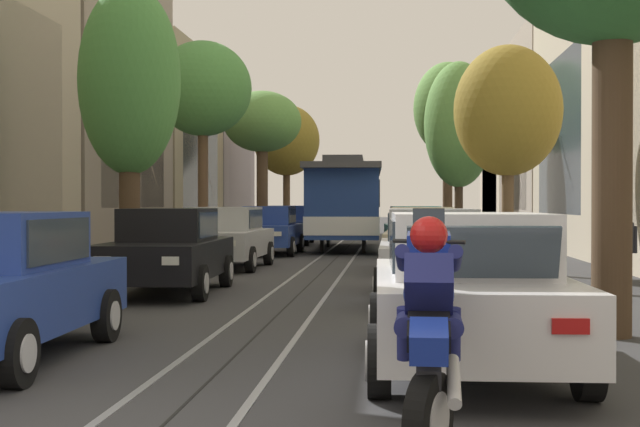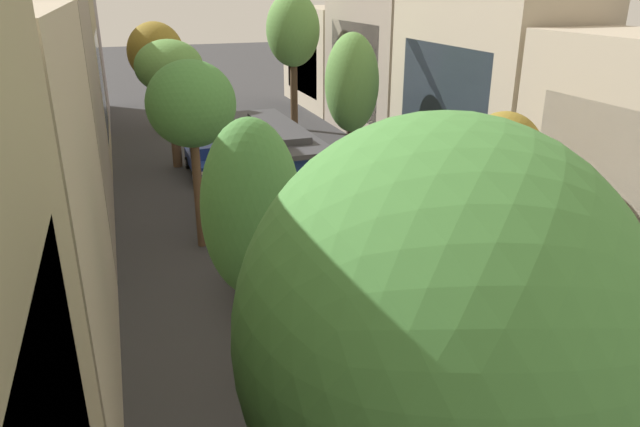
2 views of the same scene
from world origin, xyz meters
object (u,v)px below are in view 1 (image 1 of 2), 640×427
object	(u,v)px
parked_car_teal_fourth_right	(415,231)
motorcycle_with_rider	(429,320)
pedestrian_on_left_pavement	(622,247)
parked_car_blue_fourth_left	(269,230)
street_tree_kerb_right_second	(508,112)
parked_car_white_near_right	(467,291)
street_tree_kerb_left_mid	(203,90)
parked_car_blue_fifth_left	(288,225)
parked_car_beige_mid_right	(422,239)
street_tree_kerb_left_fourth	(262,124)
street_tree_kerb_left_second	(129,84)
street_tree_kerb_right_mid	(459,125)
street_tree_kerb_left_far	(287,141)
cable_car_trolley	(345,204)
parked_car_silver_mid_left	(227,237)
street_tree_kerb_right_fourth	(448,110)
parked_car_black_second_left	(168,250)
parked_car_silver_second_right	(432,253)

from	to	relation	value
parked_car_teal_fourth_right	motorcycle_with_rider	size ratio (longest dim) A/B	2.32
motorcycle_with_rider	pedestrian_on_left_pavement	bearing A→B (deg)	69.09
parked_car_blue_fourth_left	street_tree_kerb_right_second	xyz separation A→B (m)	(6.82, -7.10, 3.09)
parked_car_white_near_right	street_tree_kerb_left_mid	xyz separation A→B (m)	(-6.67, 18.18, 4.41)
parked_car_blue_fifth_left	parked_car_beige_mid_right	size ratio (longest dim) A/B	1.00
street_tree_kerb_left_fourth	street_tree_kerb_right_second	distance (m)	18.31
street_tree_kerb_right_second	street_tree_kerb_left_second	bearing A→B (deg)	-162.31
street_tree_kerb_right_mid	pedestrian_on_left_pavement	xyz separation A→B (m)	(1.72, -16.79, -3.73)
parked_car_white_near_right	parked_car_teal_fourth_right	xyz separation A→B (m)	(-0.04, 19.42, 0.00)
street_tree_kerb_left_far	cable_car_trolley	size ratio (longest dim) A/B	0.76
parked_car_blue_fifth_left	cable_car_trolley	bearing A→B (deg)	-58.04
street_tree_kerb_right_second	parked_car_silver_mid_left	bearing A→B (deg)	173.36
street_tree_kerb_right_mid	street_tree_kerb_right_second	bearing A→B (deg)	-88.54
street_tree_kerb_left_far	motorcycle_with_rider	size ratio (longest dim) A/B	3.64
street_tree_kerb_right_mid	street_tree_kerb_right_fourth	bearing A→B (deg)	88.71
cable_car_trolley	pedestrian_on_left_pavement	xyz separation A→B (m)	(5.91, -15.22, -0.79)
parked_car_black_second_left	street_tree_kerb_left_far	bearing A→B (deg)	92.79
parked_car_silver_mid_left	parked_car_silver_second_right	xyz separation A→B (m)	(4.96, -6.80, 0.00)
parked_car_silver_mid_left	street_tree_kerb_left_mid	size ratio (longest dim) A/B	0.65
parked_car_teal_fourth_right	street_tree_kerb_right_mid	xyz separation A→B (m)	(1.77, 4.96, 3.81)
parked_car_silver_second_right	street_tree_kerb_left_second	distance (m)	8.00
pedestrian_on_left_pavement	street_tree_kerb_left_second	bearing A→B (deg)	166.85
parked_car_black_second_left	parked_car_silver_second_right	xyz separation A→B (m)	(4.86, -0.54, 0.00)
parked_car_beige_mid_right	parked_car_teal_fourth_right	size ratio (longest dim) A/B	0.99
street_tree_kerb_right_fourth	motorcycle_with_rider	distance (m)	38.23
street_tree_kerb_right_second	parked_car_blue_fifth_left	bearing A→B (deg)	116.28
street_tree_kerb_left_fourth	parked_car_silver_mid_left	bearing A→B (deg)	-84.87
street_tree_kerb_right_mid	parked_car_white_near_right	bearing A→B (deg)	-94.04
parked_car_teal_fourth_right	cable_car_trolley	distance (m)	4.25
street_tree_kerb_left_second	street_tree_kerb_left_far	bearing A→B (deg)	89.84
parked_car_blue_fifth_left	parked_car_teal_fourth_right	xyz separation A→B (m)	(5.01, -7.53, 0.00)
parked_car_beige_mid_right	street_tree_kerb_right_mid	size ratio (longest dim) A/B	0.63
parked_car_white_near_right	parked_car_black_second_left	bearing A→B (deg)	124.42
parked_car_silver_second_right	street_tree_kerb_left_far	xyz separation A→B (m)	(-6.35, 30.98, 4.21)
parked_car_teal_fourth_right	street_tree_kerb_left_second	bearing A→B (deg)	-124.10
street_tree_kerb_right_second	cable_car_trolley	distance (m)	11.35
street_tree_kerb_right_fourth	parked_car_silver_mid_left	bearing A→B (deg)	-107.89
parked_car_blue_fifth_left	street_tree_kerb_right_mid	size ratio (longest dim) A/B	0.63
parked_car_black_second_left	parked_car_silver_second_right	size ratio (longest dim) A/B	1.01
parked_car_black_second_left	parked_car_beige_mid_right	xyz separation A→B (m)	(4.90, 5.71, 0.00)
street_tree_kerb_left_mid	street_tree_kerb_right_second	world-z (taller)	street_tree_kerb_left_mid
parked_car_white_near_right	street_tree_kerb_left_far	bearing A→B (deg)	99.66
parked_car_blue_fifth_left	parked_car_blue_fourth_left	bearing A→B (deg)	-87.94
street_tree_kerb_left_far	street_tree_kerb_right_fourth	bearing A→B (deg)	-16.97
street_tree_kerb_left_mid	street_tree_kerb_right_second	xyz separation A→B (m)	(8.69, -5.56, -1.33)
parked_car_silver_second_right	parked_car_teal_fourth_right	distance (m)	12.78
parked_car_blue_fifth_left	parked_car_white_near_right	size ratio (longest dim) A/B	1.00
parked_car_black_second_left	street_tree_kerb_right_fourth	xyz separation A→B (m)	(6.89, 27.88, 5.51)
street_tree_kerb_left_far	parked_car_teal_fourth_right	bearing A→B (deg)	-70.73
street_tree_kerb_left_far	cable_car_trolley	distance (m)	15.69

